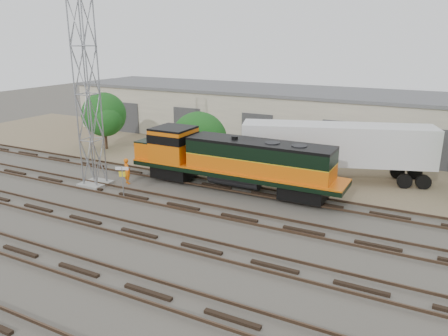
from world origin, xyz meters
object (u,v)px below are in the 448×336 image
at_px(locomotive, 231,160).
at_px(semi_trailer, 341,146).
at_px(worker, 127,171).
at_px(signal_tower, 88,98).

height_order(locomotive, semi_trailer, semi_trailer).
relative_size(locomotive, worker, 8.16).
relative_size(worker, semi_trailer, 0.14).
distance_m(locomotive, semi_trailer, 8.52).
relative_size(locomotive, semi_trailer, 1.12).
xyz_separation_m(locomotive, signal_tower, (-9.32, -3.73, 4.22)).
relative_size(signal_tower, worker, 6.79).
bearing_deg(semi_trailer, worker, -168.31).
xyz_separation_m(locomotive, worker, (-7.41, -2.38, -1.24)).
bearing_deg(signal_tower, semi_trailer, 30.93).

